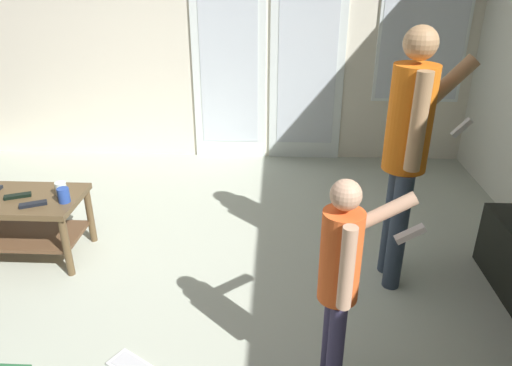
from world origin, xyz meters
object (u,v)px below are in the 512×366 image
tv_remote_black (33,204)px  dvd_remote_slim (18,196)px  person_adult (409,141)px  cup_near_edge (64,195)px  cup_by_laptop (61,189)px  coffee_table (8,213)px  person_child (342,273)px

tv_remote_black → dvd_remote_slim: bearing=119.7°
person_adult → cup_near_edge: size_ratio=16.30×
person_adult → tv_remote_black: 2.41m
person_adult → cup_near_edge: (-2.17, 0.10, -0.45)m
cup_by_laptop → cup_near_edge: bearing=-58.8°
coffee_table → tv_remote_black: bearing=-24.1°
cup_near_edge → dvd_remote_slim: (-0.35, 0.05, -0.04)m
cup_by_laptop → person_adult: bearing=-5.0°
tv_remote_black → person_child: bearing=-52.2°
person_child → cup_near_edge: 1.99m
person_adult → dvd_remote_slim: size_ratio=9.52×
person_adult → tv_remote_black: person_adult is taller
coffee_table → cup_by_laptop: size_ratio=10.90×
coffee_table → person_child: 2.42m
coffee_table → cup_near_edge: size_ratio=10.38×
coffee_table → dvd_remote_slim: bearing=-1.9°
person_child → dvd_remote_slim: 2.32m
person_child → cup_by_laptop: size_ratio=11.98×
cup_near_edge → person_child: bearing=-31.1°
cup_near_edge → cup_by_laptop: size_ratio=1.05×
coffee_table → person_adult: 2.70m
person_adult → person_child: size_ratio=1.43×
cup_by_laptop → dvd_remote_slim: (-0.29, -0.05, -0.04)m
dvd_remote_slim → coffee_table: bearing=155.1°
dvd_remote_slim → cup_near_edge: bearing=-31.3°
person_adult → cup_by_laptop: bearing=175.0°
person_adult → dvd_remote_slim: person_adult is taller
coffee_table → tv_remote_black: tv_remote_black is taller
coffee_table → person_adult: bearing=-3.3°
coffee_table → tv_remote_black: size_ratio=6.07×
person_adult → tv_remote_black: bearing=179.2°
cup_near_edge → coffee_table: bearing=173.2°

